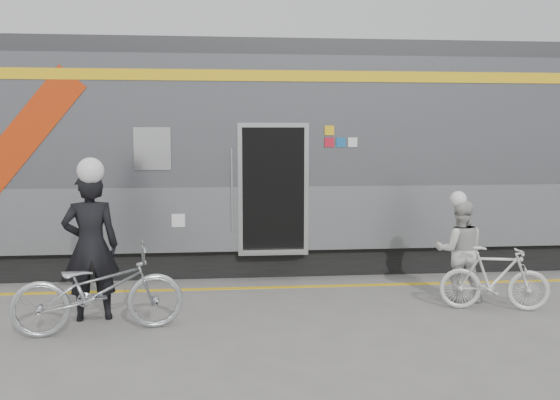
{
  "coord_description": "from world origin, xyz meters",
  "views": [
    {
      "loc": [
        -0.37,
        -7.24,
        2.51
      ],
      "look_at": [
        0.48,
        1.6,
        1.5
      ],
      "focal_mm": 38.0,
      "sensor_mm": 36.0,
      "label": 1
    }
  ],
  "objects": [
    {
      "name": "woman",
      "position": [
        3.14,
        1.18,
        0.76
      ],
      "size": [
        0.84,
        0.72,
        1.51
      ],
      "primitive_type": "imported",
      "rotation": [
        0.0,
        0.0,
        2.92
      ],
      "color": "beige",
      "rests_on": "ground"
    },
    {
      "name": "helmet_woman",
      "position": [
        3.14,
        1.18,
        1.63
      ],
      "size": [
        0.24,
        0.24,
        0.24
      ],
      "primitive_type": "sphere",
      "color": "white",
      "rests_on": "woman"
    },
    {
      "name": "helmet_man",
      "position": [
        -2.15,
        0.76,
        2.17
      ],
      "size": [
        0.35,
        0.35,
        0.35
      ],
      "primitive_type": "sphere",
      "color": "white",
      "rests_on": "man"
    },
    {
      "name": "bicycle_right",
      "position": [
        3.44,
        0.63,
        0.46
      ],
      "size": [
        1.58,
        0.76,
        0.92
      ],
      "primitive_type": "imported",
      "rotation": [
        0.0,
        0.0,
        1.35
      ],
      "color": "silver",
      "rests_on": "ground"
    },
    {
      "name": "ground",
      "position": [
        0.0,
        0.0,
        0.0
      ],
      "size": [
        90.0,
        90.0,
        0.0
      ],
      "primitive_type": "plane",
      "color": "slate",
      "rests_on": "ground"
    },
    {
      "name": "man",
      "position": [
        -2.15,
        0.76,
        1.0
      ],
      "size": [
        0.81,
        0.61,
        2.0
      ],
      "primitive_type": "imported",
      "rotation": [
        0.0,
        0.0,
        3.33
      ],
      "color": "black",
      "rests_on": "ground"
    },
    {
      "name": "bicycle_left",
      "position": [
        -1.95,
        0.21,
        0.55
      ],
      "size": [
        2.2,
        1.11,
        1.1
      ],
      "primitive_type": "imported",
      "rotation": [
        0.0,
        0.0,
        1.76
      ],
      "color": "#B1B5B9",
      "rests_on": "ground"
    },
    {
      "name": "safety_strip",
      "position": [
        0.0,
        2.15,
        0.0
      ],
      "size": [
        24.0,
        0.12,
        0.01
      ],
      "primitive_type": "cube",
      "color": "yellow",
      "rests_on": "ground"
    },
    {
      "name": "train",
      "position": [
        -1.72,
        4.19,
        2.05
      ],
      "size": [
        24.0,
        3.17,
        4.1
      ],
      "color": "black",
      "rests_on": "ground"
    }
  ]
}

